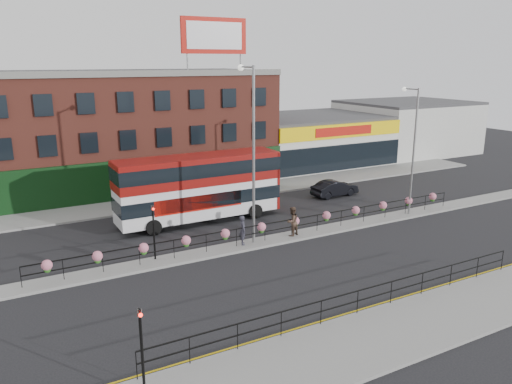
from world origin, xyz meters
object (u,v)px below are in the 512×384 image
car (335,188)px  pedestrian_b (292,221)px  lamp_column_west (251,140)px  lamp_column_east (412,141)px  double_decker_bus (199,181)px  pedestrian_a (243,230)px

car → pedestrian_b: (-8.74, -6.92, 0.43)m
lamp_column_west → lamp_column_east: lamp_column_west is taller
double_decker_bus → lamp_column_west: lamp_column_west is taller
double_decker_bus → lamp_column_west: 6.84m
pedestrian_b → lamp_column_east: lamp_column_east is taller
pedestrian_a → lamp_column_east: (13.70, -0.02, 4.50)m
pedestrian_a → lamp_column_west: lamp_column_west is taller
car → pedestrian_b: bearing=126.1°
pedestrian_a → car: bearing=-40.7°
car → lamp_column_east: 8.54m
double_decker_bus → lamp_column_east: 15.50m
double_decker_bus → lamp_column_east: lamp_column_east is taller
pedestrian_a → pedestrian_b: (3.52, -0.10, 0.04)m
pedestrian_b → lamp_column_west: (-2.74, 0.41, 5.42)m
pedestrian_b → lamp_column_east: (10.18, 0.08, 4.47)m
pedestrian_a → lamp_column_west: 5.52m
car → double_decker_bus: bearing=91.4°
double_decker_bus → lamp_column_west: size_ratio=1.09×
pedestrian_b → lamp_column_east: 11.12m
lamp_column_east → double_decker_bus: bearing=156.7°
lamp_column_east → lamp_column_west: bearing=178.5°
pedestrian_b → lamp_column_west: 6.09m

